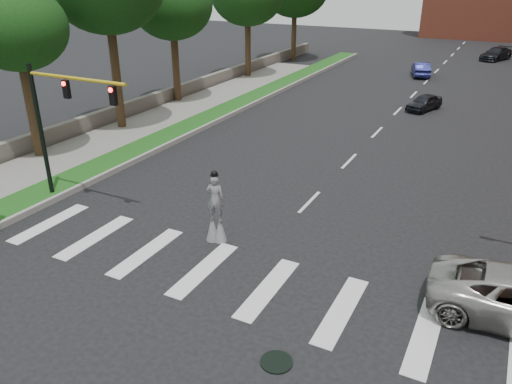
% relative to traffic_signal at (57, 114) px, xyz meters
% --- Properties ---
extents(ground_plane, '(160.00, 160.00, 0.00)m').
position_rel_traffic_signal_xyz_m(ground_plane, '(9.78, -3.00, -4.15)').
color(ground_plane, black).
rests_on(ground_plane, ground).
extents(grass_median, '(2.00, 60.00, 0.25)m').
position_rel_traffic_signal_xyz_m(grass_median, '(-1.72, 17.00, -4.03)').
color(grass_median, '#164714').
rests_on(grass_median, ground).
extents(median_curb, '(0.20, 60.00, 0.28)m').
position_rel_traffic_signal_xyz_m(median_curb, '(-0.67, 17.00, -4.01)').
color(median_curb, gray).
rests_on(median_curb, ground).
extents(sidewalk_left, '(4.00, 60.00, 0.18)m').
position_rel_traffic_signal_xyz_m(sidewalk_left, '(-4.72, 7.00, -4.06)').
color(sidewalk_left, slate).
rests_on(sidewalk_left, ground).
extents(stone_wall, '(0.50, 56.00, 1.10)m').
position_rel_traffic_signal_xyz_m(stone_wall, '(-7.22, 19.00, -3.60)').
color(stone_wall, '#5C564E').
rests_on(stone_wall, ground).
extents(manhole, '(0.90, 0.90, 0.04)m').
position_rel_traffic_signal_xyz_m(manhole, '(12.78, -5.00, -4.13)').
color(manhole, black).
rests_on(manhole, ground).
extents(traffic_signal, '(5.30, 0.23, 6.20)m').
position_rel_traffic_signal_xyz_m(traffic_signal, '(0.00, 0.00, 0.00)').
color(traffic_signal, black).
rests_on(traffic_signal, ground).
extents(stilt_performer, '(0.83, 0.61, 2.98)m').
position_rel_traffic_signal_xyz_m(stilt_performer, '(7.82, 0.01, -2.92)').
color(stilt_performer, '#352415').
rests_on(stilt_performer, ground).
extents(car_near, '(2.52, 3.76, 1.19)m').
position_rel_traffic_signal_xyz_m(car_near, '(11.45, 24.15, -3.56)').
color(car_near, black).
rests_on(car_near, ground).
extents(car_mid, '(2.59, 4.48, 1.40)m').
position_rel_traffic_signal_xyz_m(car_mid, '(8.76, 37.36, -3.45)').
color(car_mid, navy).
rests_on(car_mid, ground).
extents(car_far, '(3.75, 5.33, 1.43)m').
position_rel_traffic_signal_xyz_m(car_far, '(14.76, 51.15, -3.43)').
color(car_far, black).
rests_on(car_far, ground).
extents(tree_1, '(5.19, 5.19, 9.28)m').
position_rel_traffic_signal_xyz_m(tree_1, '(-6.09, 3.55, 2.86)').
color(tree_1, '#352415').
rests_on(tree_1, ground).
extents(tree_3, '(6.10, 6.10, 9.97)m').
position_rel_traffic_signal_xyz_m(tree_3, '(-6.60, 17.72, 3.19)').
color(tree_3, '#352415').
rests_on(tree_3, ground).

